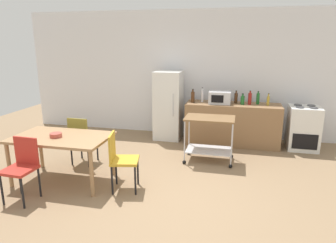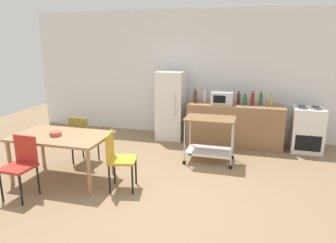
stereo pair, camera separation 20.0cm
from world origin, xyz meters
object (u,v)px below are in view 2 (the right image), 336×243
Objects in this scene: bottle_vinegar at (245,101)px; bottle_olive_oil at (195,97)px; stove_oven at (307,129)px; chair_olive at (83,136)px; bottle_hot_sauce at (271,101)px; refrigerator at (171,105)px; bottle_soy_sauce at (205,96)px; chair_red at (21,163)px; fruit_bowl at (56,134)px; chair_mustard at (118,157)px; bottle_sparkling_water at (252,99)px; dining_table at (61,140)px; bottle_sesame_oil at (239,98)px; kitchen_cart at (210,132)px; microwave at (222,98)px; bottle_wine at (261,99)px.

bottle_olive_oil is at bearing -178.67° from bottle_vinegar.
bottle_vinegar reaches higher than stove_oven.
chair_olive is 3.49× the size of bottle_hot_sauce.
refrigerator reaches higher than bottle_soy_sauce.
chair_red is 3.53m from refrigerator.
bottle_olive_oil is at bearing 54.80° from fruit_bowl.
chair_mustard is 0.57× the size of refrigerator.
chair_red is at bearing -134.87° from bottle_sparkling_water.
chair_olive is (-1.06, 0.79, 0.00)m from chair_mustard.
chair_olive is (-0.05, 0.70, -0.15)m from dining_table.
stove_oven is 1.37m from bottle_vinegar.
bottle_sesame_oil is 1.18× the size of bottle_vinegar.
kitchen_cart is at bearing -48.93° from refrigerator.
chair_olive is 3.03× the size of bottle_olive_oil.
refrigerator is at bearing 179.44° from bottle_sesame_oil.
bottle_sparkling_water is at bearing -3.16° from bottle_soy_sauce.
kitchen_cart is at bearing -65.81° from bottle_olive_oil.
stove_oven is at bearing 0.85° from bottle_hot_sauce.
bottle_wine is (0.79, 0.12, -0.01)m from microwave.
kitchen_cart is at bearing -76.23° from bottle_soy_sauce.
refrigerator is 5.27× the size of bottle_olive_oil.
refrigerator is 1.70× the size of kitchen_cart.
chair_mustard is at bearing 27.69° from chair_red.
bottle_wine is 0.22m from bottle_hot_sauce.
fruit_bowl is (-1.07, 0.03, 0.26)m from chair_mustard.
chair_red is at bearing -133.67° from bottle_vinegar.
bottle_hot_sauce is (1.00, 0.04, -0.03)m from microwave.
stove_oven is at bearing 1.54° from bottle_olive_oil.
kitchen_cart is (2.24, 0.66, 0.05)m from chair_olive.
stove_oven is 4.83m from fruit_bowl.
bottle_soy_sauce reaches higher than chair_mustard.
microwave is 0.80m from bottle_wine.
bottle_sparkling_water reaches higher than bottle_hot_sauce.
microwave is 0.62m from bottle_sparkling_water.
chair_mustard is 2.69m from refrigerator.
fruit_bowl is (-2.35, -2.51, -0.25)m from microwave.
chair_mustard is at bearing -126.45° from bottle_sparkling_water.
microwave reaches higher than fruit_bowl.
stove_oven is at bearing 31.81° from kitchen_cart.
bottle_hot_sauce is at bearing 37.36° from fruit_bowl.
bottle_hot_sauce is at bearing 1.04° from bottle_sparkling_water.
bottle_olive_oil is 1.60× the size of fruit_bowl.
chair_mustard is 2.82m from bottle_soy_sauce.
refrigerator reaches higher than fruit_bowl.
refrigerator is 1.97m from bottle_wine.
refrigerator is 3.37× the size of microwave.
chair_mustard is 1.93× the size of microwave.
stove_oven reaches higher than kitchen_cart.
bottle_olive_oil is at bearing -172.01° from bottle_sesame_oil.
dining_table is at bearing -138.25° from bottle_vinegar.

